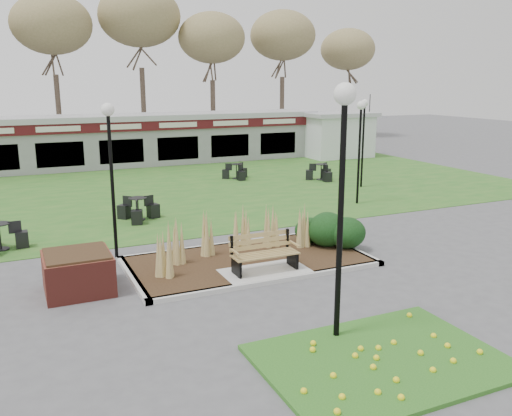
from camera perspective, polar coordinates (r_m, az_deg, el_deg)
name	(u,v)px	position (r m, az deg, el deg)	size (l,w,h in m)	color
ground	(268,278)	(13.65, 1.24, -7.33)	(100.00, 100.00, 0.00)	#515154
lawn	(151,190)	(24.62, -10.96, 1.83)	(34.00, 16.00, 0.02)	#26651F
flower_bed	(382,359)	(10.04, 13.10, -15.21)	(4.20, 3.00, 0.16)	#24601B
planting_bed	(288,243)	(15.21, 3.37, -3.69)	(6.75, 3.40, 1.27)	#311F13
park_bench	(263,252)	(13.66, 0.80, -4.68)	(1.70, 0.66, 0.93)	#A18148
brick_planter	(78,272)	(13.28, -18.23, -6.43)	(1.50, 1.50, 0.95)	maroon
food_pavilion	(116,140)	(32.12, -14.48, 6.94)	(24.60, 3.40, 2.90)	gray
service_hut	(336,134)	(35.28, 8.43, 7.71)	(4.40, 3.40, 2.83)	silver
tree_backdrop	(88,26)	(40.05, -17.25, 17.83)	(47.24, 5.24, 10.36)	#47382B
lamp_post_near_left	(343,157)	(9.70, 9.12, 5.27)	(0.40, 0.40, 4.78)	black
lamp_post_near_right	(110,147)	(15.00, -15.12, 6.26)	(0.35, 0.35, 4.23)	black
lamp_post_mid_right	(364,124)	(25.05, 11.28, 8.70)	(0.33, 0.33, 3.98)	black
lamp_post_far_right	(360,130)	(21.54, 10.91, 8.11)	(0.33, 0.33, 4.04)	black
bistro_set_a	(138,213)	(19.41, -12.30, -0.47)	(1.45, 1.47, 0.80)	black
bistro_set_b	(0,241)	(17.32, -25.31, -3.15)	(1.29, 1.48, 0.79)	black
bistro_set_c	(321,175)	(26.88, 6.85, 3.52)	(1.47, 1.29, 0.78)	black
bistro_set_d	(237,174)	(27.01, -2.06, 3.62)	(1.39, 1.23, 0.74)	black
patio_umbrella	(369,127)	(36.66, 11.78, 8.31)	(2.83, 2.86, 2.81)	black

